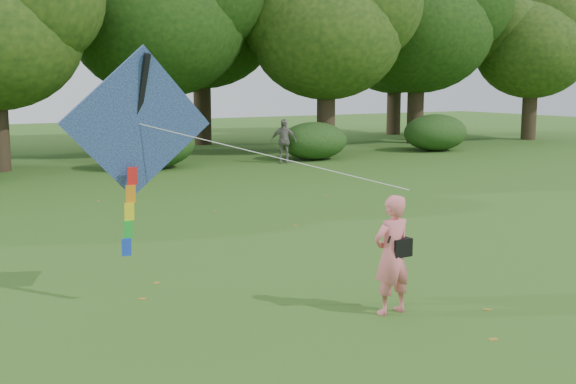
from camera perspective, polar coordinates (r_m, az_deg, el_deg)
ground at (r=10.67m, az=7.48°, el=-9.24°), size 100.00×100.00×0.00m
man_kite_flyer at (r=10.32m, az=8.20°, el=-4.94°), size 0.64×0.44×1.71m
bystander_right at (r=28.92m, az=-0.36°, el=4.05°), size 1.12×0.89×1.78m
crossbody_bag at (r=10.35m, az=8.83°, el=-4.28°), size 0.43×0.20×0.70m
flying_kite at (r=10.60m, az=-11.78°, el=5.06°), size 4.28×2.66×3.03m
tree_line at (r=31.93m, az=-16.55°, el=12.61°), size 54.70×15.30×9.48m
shrub_band at (r=26.27m, az=-18.31°, el=3.05°), size 39.15×3.22×1.88m
fallen_leaves at (r=14.62m, az=-2.44°, el=-4.19°), size 9.14×13.35×0.01m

